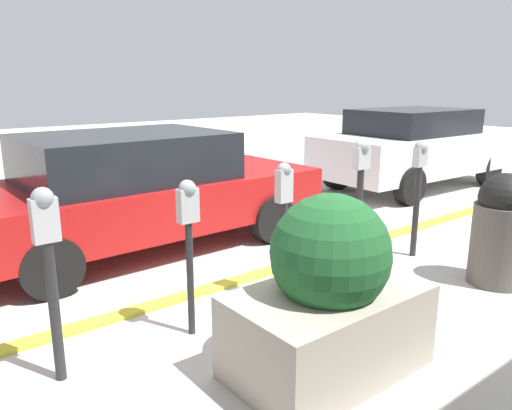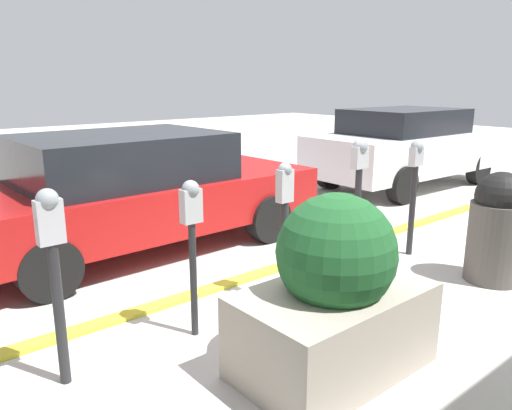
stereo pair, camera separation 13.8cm
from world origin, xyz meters
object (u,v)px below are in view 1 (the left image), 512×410
at_px(parking_meter_fourth, 360,183).
at_px(trash_bin, 501,230).
at_px(parking_meter_second, 188,226).
at_px(planter_box, 329,297).
at_px(parking_meter_nearest, 49,255).
at_px(parking_meter_farthest, 419,180).
at_px(parking_meter_middle, 284,215).
at_px(parked_car_middle, 136,189).
at_px(parked_car_rear, 416,147).

distance_m(parking_meter_fourth, trash_bin, 1.49).
height_order(parking_meter_second, planter_box, planter_box).
bearing_deg(parking_meter_nearest, trash_bin, -14.16).
relative_size(parking_meter_nearest, planter_box, 0.99).
relative_size(parking_meter_farthest, trash_bin, 1.19).
bearing_deg(parking_meter_second, parking_meter_middle, 2.21).
xyz_separation_m(parking_meter_nearest, parking_meter_middle, (2.11, 0.03, -0.08)).
height_order(parking_meter_middle, trash_bin, parking_meter_middle).
xyz_separation_m(parking_meter_fourth, planter_box, (-1.62, -1.11, -0.44)).
xyz_separation_m(parking_meter_fourth, parked_car_middle, (-1.46, 2.32, -0.26)).
distance_m(parking_meter_second, parking_meter_fourth, 2.11).
xyz_separation_m(parking_meter_nearest, trash_bin, (4.12, -1.04, -0.34)).
height_order(planter_box, parked_car_rear, parked_car_rear).
relative_size(parking_meter_fourth, parking_meter_farthest, 1.06).
xyz_separation_m(parking_meter_nearest, planter_box, (1.56, -1.08, -0.35)).
bearing_deg(planter_box, parking_meter_second, 114.57).
bearing_deg(parking_meter_middle, trash_bin, -28.09).
relative_size(parking_meter_farthest, parked_car_middle, 0.31).
bearing_deg(parking_meter_middle, parking_meter_fourth, 0.04).
bearing_deg(parking_meter_fourth, planter_box, -145.43).
distance_m(parking_meter_middle, parking_meter_farthest, 2.05).
xyz_separation_m(parking_meter_nearest, parking_meter_fourth, (3.18, 0.03, 0.09)).
bearing_deg(parked_car_rear, planter_box, -148.38).
height_order(parking_meter_second, trash_bin, parking_meter_second).
height_order(planter_box, parked_car_middle, parked_car_middle).
bearing_deg(parking_meter_farthest, parked_car_rear, 34.90).
xyz_separation_m(planter_box, trash_bin, (2.56, 0.04, 0.01)).
xyz_separation_m(parking_meter_second, parked_car_middle, (0.65, 2.37, -0.19)).
distance_m(parking_meter_middle, parked_car_middle, 2.36).
height_order(parking_meter_nearest, parking_meter_second, parking_meter_nearest).
bearing_deg(parking_meter_second, parked_car_rear, 20.07).
bearing_deg(parked_car_rear, parking_meter_fourth, -150.24).
bearing_deg(parking_meter_fourth, parking_meter_farthest, -2.45).
relative_size(parking_meter_fourth, parked_car_middle, 0.33).
relative_size(parking_meter_second, parking_meter_farthest, 0.95).
distance_m(parking_meter_middle, parked_car_rear, 5.93).
xyz_separation_m(parking_meter_middle, trash_bin, (2.01, -1.07, -0.27)).
distance_m(planter_box, trash_bin, 2.56).
bearing_deg(parked_car_middle, parking_meter_second, -106.33).
height_order(parking_meter_nearest, parking_meter_farthest, parking_meter_nearest).
distance_m(parking_meter_nearest, parked_car_rear, 7.92).
relative_size(parking_meter_middle, trash_bin, 1.15).
xyz_separation_m(parking_meter_second, parking_meter_fourth, (2.11, 0.04, 0.08)).
height_order(parking_meter_nearest, parked_car_middle, parked_car_middle).
bearing_deg(parking_meter_middle, parking_meter_farthest, -1.16).
xyz_separation_m(parking_meter_nearest, parked_car_rear, (7.56, 2.37, -0.12)).
xyz_separation_m(parking_meter_middle, parked_car_middle, (-0.39, 2.33, -0.10)).
bearing_deg(parking_meter_middle, planter_box, -116.26).
height_order(parking_meter_fourth, trash_bin, parking_meter_fourth).
xyz_separation_m(parking_meter_middle, parked_car_rear, (5.45, 2.33, -0.04)).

